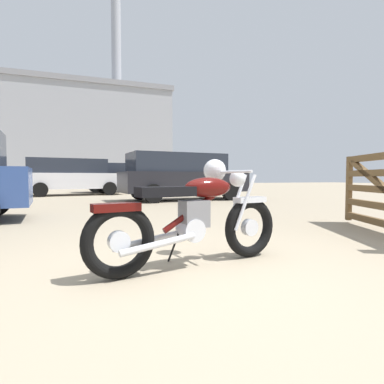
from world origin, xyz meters
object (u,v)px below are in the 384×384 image
Objects in this scene: white_estate_far at (119,178)px; red_hatchback_near at (181,175)px; vintage_motorcycle at (196,215)px; blue_hatchback_right at (72,176)px.

red_hatchback_near is at bearing 98.71° from white_estate_far.
vintage_motorcycle is 0.42× the size of blue_hatchback_right.
white_estate_far is (2.48, 2.52, -0.10)m from blue_hatchback_right.
blue_hatchback_right is 1.01× the size of red_hatchback_near.
red_hatchback_near is at bearing 62.21° from vintage_motorcycle.
blue_hatchback_right reaches higher than vintage_motorcycle.
vintage_motorcycle is 8.67m from red_hatchback_near.
blue_hatchback_right reaches higher than white_estate_far.
vintage_motorcycle is 0.48× the size of white_estate_far.
red_hatchback_near is (1.52, -7.38, 0.10)m from white_estate_far.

